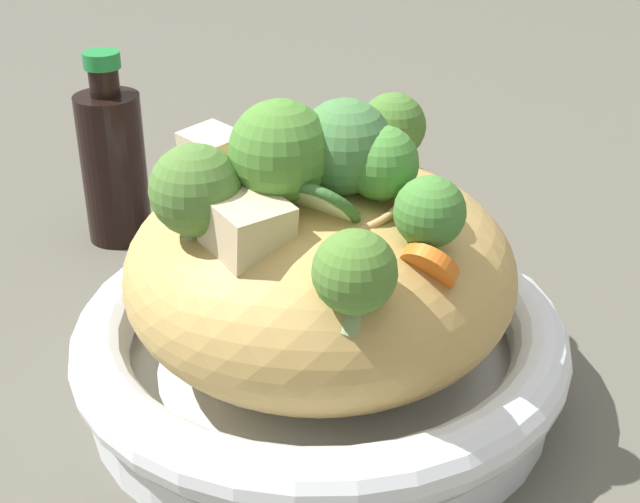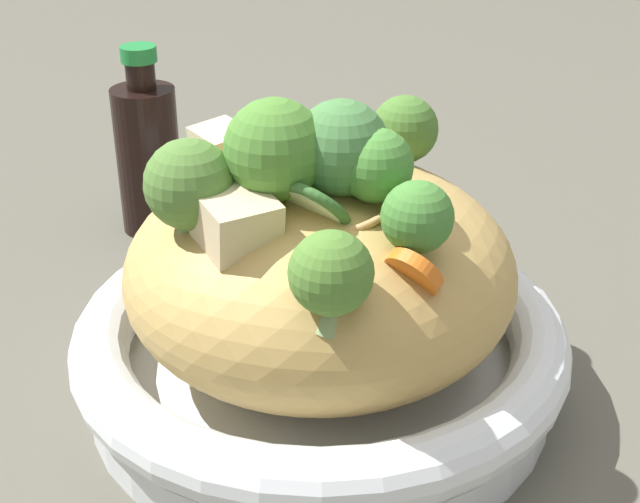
# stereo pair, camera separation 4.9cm
# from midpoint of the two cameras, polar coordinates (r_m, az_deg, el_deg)

# --- Properties ---
(ground_plane) EXTENTS (3.00, 3.00, 0.00)m
(ground_plane) POSITION_cam_midpoint_polar(r_m,az_deg,el_deg) (0.54, -2.63, -8.76)
(ground_plane) COLOR #535145
(serving_bowl) EXTENTS (0.28, 0.28, 0.06)m
(serving_bowl) POSITION_cam_midpoint_polar(r_m,az_deg,el_deg) (0.52, -2.70, -6.25)
(serving_bowl) COLOR white
(serving_bowl) RESTS_ON ground_plane
(noodle_heap) EXTENTS (0.22, 0.22, 0.12)m
(noodle_heap) POSITION_cam_midpoint_polar(r_m,az_deg,el_deg) (0.49, -2.81, -1.24)
(noodle_heap) COLOR tan
(noodle_heap) RESTS_ON serving_bowl
(broccoli_florets) EXTENTS (0.16, 0.20, 0.09)m
(broccoli_florets) POSITION_cam_midpoint_polar(r_m,az_deg,el_deg) (0.44, -3.11, 5.00)
(broccoli_florets) COLOR #94AF74
(broccoli_florets) RESTS_ON serving_bowl
(carrot_coins) EXTENTS (0.13, 0.13, 0.04)m
(carrot_coins) POSITION_cam_midpoint_polar(r_m,az_deg,el_deg) (0.47, -1.13, 3.95)
(carrot_coins) COLOR orange
(carrot_coins) RESTS_ON serving_bowl
(zucchini_slices) EXTENTS (0.06, 0.13, 0.04)m
(zucchini_slices) POSITION_cam_midpoint_polar(r_m,az_deg,el_deg) (0.47, -1.11, 4.88)
(zucchini_slices) COLOR beige
(zucchini_slices) RESTS_ON serving_bowl
(chicken_chunks) EXTENTS (0.11, 0.11, 0.03)m
(chicken_chunks) POSITION_cam_midpoint_polar(r_m,az_deg,el_deg) (0.47, -8.89, 4.06)
(chicken_chunks) COLOR beige
(chicken_chunks) RESTS_ON serving_bowl
(soy_sauce_bottle) EXTENTS (0.05, 0.05, 0.15)m
(soy_sauce_bottle) POSITION_cam_midpoint_polar(r_m,az_deg,el_deg) (0.71, -15.02, 5.46)
(soy_sauce_bottle) COLOR black
(soy_sauce_bottle) RESTS_ON ground_plane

